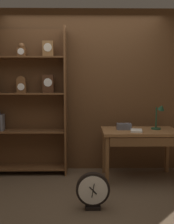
% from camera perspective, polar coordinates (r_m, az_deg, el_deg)
% --- Properties ---
extents(ground_plane, '(10.00, 10.00, 0.00)m').
position_cam_1_polar(ground_plane, '(3.16, -0.84, -20.35)').
color(ground_plane, brown).
extents(back_wood_panel, '(4.80, 0.05, 2.60)m').
position_cam_1_polar(back_wood_panel, '(4.14, -0.87, 4.76)').
color(back_wood_panel, brown).
rests_on(back_wood_panel, ground).
extents(bookshelf, '(1.37, 0.33, 2.27)m').
position_cam_1_polar(bookshelf, '(4.08, -14.68, 2.47)').
color(bookshelf, brown).
rests_on(bookshelf, ground).
extents(workbench, '(1.12, 0.64, 0.74)m').
position_cam_1_polar(workbench, '(3.81, 11.91, -5.47)').
color(workbench, brown).
rests_on(workbench, ground).
extents(desk_lamp, '(0.19, 0.19, 0.39)m').
position_cam_1_polar(desk_lamp, '(3.89, 15.95, -0.77)').
color(desk_lamp, '#1E472D').
rests_on(desk_lamp, workbench).
extents(toolbox_small, '(0.21, 0.12, 0.09)m').
position_cam_1_polar(toolbox_small, '(3.81, 8.30, -3.25)').
color(toolbox_small, '#595960').
rests_on(toolbox_small, workbench).
extents(open_repair_manual, '(0.20, 0.24, 0.02)m').
position_cam_1_polar(open_repair_manual, '(3.68, 11.06, -4.16)').
color(open_repair_manual, silver).
rests_on(open_repair_manual, workbench).
extents(round_clock_large, '(0.39, 0.11, 0.43)m').
position_cam_1_polar(round_clock_large, '(3.00, 1.29, -17.32)').
color(round_clock_large, black).
rests_on(round_clock_large, ground).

